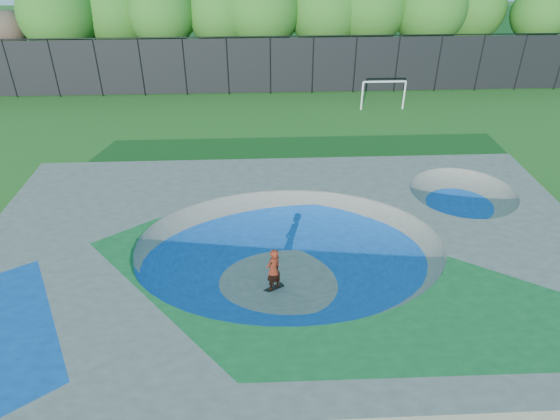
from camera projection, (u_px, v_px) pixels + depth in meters
The scene contains 7 objects.
ground at pixel (288, 278), 18.25m from camera, with size 120.00×120.00×0.00m, color #235A19.
skate_deck at pixel (289, 262), 17.85m from camera, with size 22.00×14.00×1.50m, color gray.
skater at pixel (273, 270), 17.29m from camera, with size 0.62×0.41×1.71m, color red.
skateboard at pixel (274, 288), 17.72m from camera, with size 0.78×0.22×0.05m, color black.
soccer_goal at pixel (384, 90), 32.68m from camera, with size 2.92×0.12×1.92m.
fence at pixel (270, 64), 35.04m from camera, with size 48.09×0.09×4.04m.
treeline at pixel (290, 10), 37.44m from camera, with size 53.21×7.69×8.00m.
Camera 1 is at (-0.98, -14.23, 11.66)m, focal length 32.00 mm.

